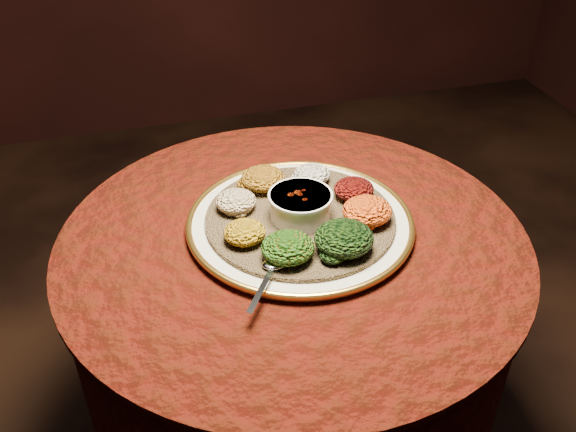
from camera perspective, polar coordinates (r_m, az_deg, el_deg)
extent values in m
cylinder|color=black|center=(1.58, 0.38, -13.27)|extent=(0.12, 0.12, 0.68)
cylinder|color=black|center=(1.33, 0.44, -3.00)|extent=(0.80, 0.80, 0.04)
cylinder|color=#390A04|center=(1.42, 0.41, -7.57)|extent=(0.93, 0.93, 0.34)
cylinder|color=#390A04|center=(1.31, 0.44, -2.07)|extent=(0.96, 0.96, 0.01)
cylinder|color=beige|center=(1.32, 1.08, -0.71)|extent=(0.51, 0.51, 0.02)
torus|color=#BA842E|center=(1.32, 1.08, -0.47)|extent=(0.47, 0.47, 0.01)
cylinder|color=olive|center=(1.32, 1.09, -0.22)|extent=(0.43, 0.43, 0.01)
cylinder|color=white|center=(1.30, 1.10, 0.93)|extent=(0.12, 0.12, 0.05)
cylinder|color=white|center=(1.28, 1.12, 1.82)|extent=(0.13, 0.13, 0.01)
cylinder|color=#671D05|center=(1.29, 1.11, 1.53)|extent=(0.10, 0.10, 0.01)
ellipsoid|color=silver|center=(1.18, -1.19, -4.25)|extent=(0.05, 0.04, 0.01)
cube|color=silver|center=(1.14, -2.32, -6.44)|extent=(0.08, 0.12, 0.00)
ellipsoid|color=white|center=(1.41, 2.14, 3.72)|extent=(0.08, 0.08, 0.04)
ellipsoid|color=black|center=(1.37, 5.87, 2.40)|extent=(0.09, 0.08, 0.04)
ellipsoid|color=#B97A0F|center=(1.30, 7.05, 0.45)|extent=(0.10, 0.10, 0.05)
ellipsoid|color=black|center=(1.21, 4.99, -1.98)|extent=(0.11, 0.11, 0.05)
ellipsoid|color=#A3270A|center=(1.19, -0.02, -2.82)|extent=(0.10, 0.10, 0.05)
ellipsoid|color=#B0850F|center=(1.24, -3.88, -1.46)|extent=(0.08, 0.08, 0.04)
ellipsoid|color=maroon|center=(1.33, -4.65, 1.33)|extent=(0.08, 0.08, 0.04)
ellipsoid|color=#8B5910|center=(1.39, -2.24, 3.35)|extent=(0.10, 0.09, 0.05)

